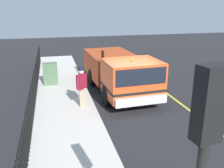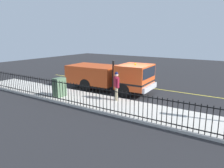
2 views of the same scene
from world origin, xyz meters
TOP-DOWN VIEW (x-y plane):
  - ground_plane at (0.00, 0.00)m, footprint 52.95×52.95m
  - sidewalk_slab at (3.16, 0.00)m, footprint 2.81×24.07m
  - lane_marking at (-2.34, 0.00)m, footprint 0.12×21.66m
  - work_truck at (0.10, -1.82)m, footprint 2.81×6.84m
  - worker_standing at (2.33, -0.13)m, footprint 0.52×0.54m
  - iron_fence at (4.44, -0.00)m, footprint 0.04×20.49m
  - traffic_light_near at (1.98, 8.28)m, footprint 0.33×0.25m
  - utility_cabinet at (3.67, -3.79)m, footprint 0.80×0.49m
  - traffic_cone at (-1.72, -3.15)m, footprint 0.49×0.49m

SIDE VIEW (x-z plane):
  - ground_plane at x=0.00m, z-range 0.00..0.00m
  - lane_marking at x=-2.34m, z-range 0.00..0.01m
  - sidewalk_slab at x=3.16m, z-range 0.00..0.13m
  - traffic_cone at x=-1.72m, z-range 0.00..0.70m
  - utility_cabinet at x=3.67m, z-range 0.13..1.39m
  - iron_fence at x=4.44m, z-range 0.14..1.45m
  - work_truck at x=0.10m, z-range 0.00..2.48m
  - worker_standing at x=2.33m, z-range 0.33..2.16m
  - traffic_light_near at x=1.98m, z-range 0.95..4.82m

